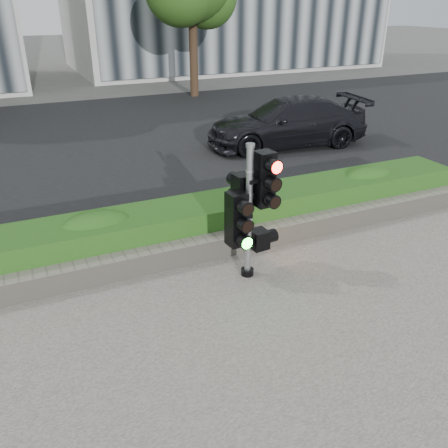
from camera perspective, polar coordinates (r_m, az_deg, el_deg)
name	(u,v)px	position (r m, az deg, el deg)	size (l,w,h in m)	color
ground	(235,331)	(6.26, 1.32, -12.71)	(120.00, 120.00, 0.00)	#51514C
road	(91,140)	(15.08, -15.67, 9.66)	(60.00, 13.00, 0.02)	black
curb	(160,229)	(8.75, -7.68, -0.62)	(60.00, 0.25, 0.12)	gray
stone_wall	(184,252)	(7.62, -4.89, -3.42)	(12.00, 0.32, 0.34)	gray
hedge	(170,227)	(8.09, -6.52, -0.34)	(12.00, 1.00, 0.68)	#488A2A
traffic_signal	(249,205)	(6.86, 3.07, 2.27)	(0.73, 0.56, 2.07)	black
car_dark	(287,122)	(13.94, 7.57, 12.02)	(1.87, 4.61, 1.34)	black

